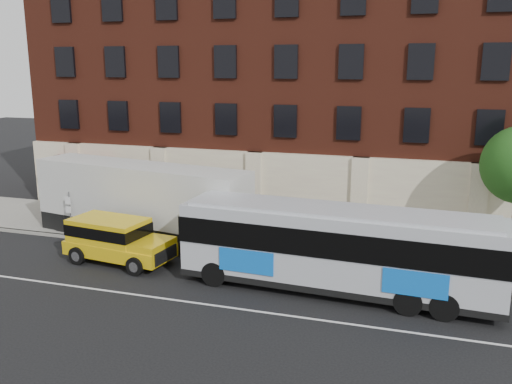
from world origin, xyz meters
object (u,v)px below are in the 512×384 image
(city_bus, at_px, (337,246))
(shipping_container, at_px, (141,203))
(sign_pole, at_px, (70,211))
(yellow_suv, at_px, (115,238))

(city_bus, xyz_separation_m, shipping_container, (-10.81, 3.65, 0.06))
(sign_pole, distance_m, yellow_suv, 4.95)
(city_bus, height_order, shipping_container, shipping_container)
(city_bus, relative_size, yellow_suv, 2.36)
(sign_pole, distance_m, city_bus, 14.95)
(city_bus, bearing_deg, yellow_suv, 177.89)
(sign_pole, height_order, yellow_suv, sign_pole)
(city_bus, distance_m, shipping_container, 11.41)
(sign_pole, xyz_separation_m, yellow_suv, (4.25, -2.53, -0.28))
(yellow_suv, height_order, shipping_container, shipping_container)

